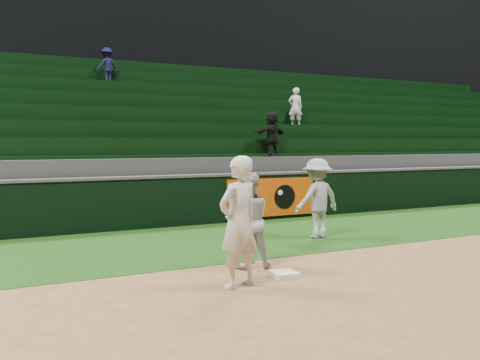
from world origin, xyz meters
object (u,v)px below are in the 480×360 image
first_baseman (239,222)px  base_coach (317,198)px  baserunner (248,221)px  first_base (284,274)px

first_baseman → base_coach: first_baseman is taller
baserunner → base_coach: 3.14m
first_baseman → baserunner: first_baseman is taller
first_base → base_coach: (2.40, 2.52, 0.81)m
first_base → baserunner: (-0.21, 0.77, 0.73)m
first_baseman → baserunner: 1.18m
first_base → base_coach: size_ratio=0.22×
baserunner → base_coach: (2.61, 1.74, 0.08)m
first_base → baserunner: baserunner is taller
first_baseman → base_coach: bearing=-158.0°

